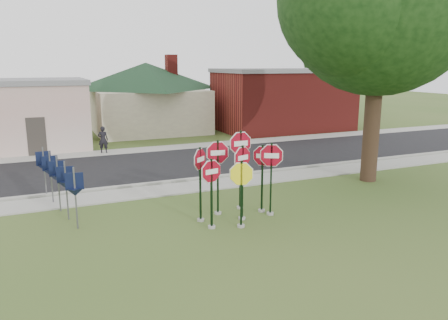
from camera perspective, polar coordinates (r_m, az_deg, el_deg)
name	(u,v)px	position (r m, az deg, el deg)	size (l,w,h in m)	color
ground	(254,232)	(13.73, 4.00, -9.39)	(120.00, 120.00, 0.00)	#39551F
sidewalk_near	(195,187)	(18.51, -3.82, -3.48)	(60.00, 1.60, 0.06)	gray
road	(166,165)	(22.68, -7.63, -0.61)	(60.00, 7.00, 0.04)	black
sidewalk_far	(146,150)	(26.76, -10.15, 1.33)	(60.00, 1.60, 0.06)	gray
curb	(187,180)	(19.42, -4.81, -2.61)	(60.00, 0.20, 0.14)	gray
stop_sign_center	(242,173)	(14.31, 2.41, -1.68)	(0.94, 0.36, 2.62)	gray
stop_sign_yellow	(241,186)	(13.69, 2.28, -3.40)	(0.99, 0.35, 2.27)	gray
stop_sign_left	(211,185)	(13.58, -1.65, -3.27)	(0.97, 0.24, 2.35)	gray
stop_sign_right	(271,169)	(14.83, 6.19, -1.12)	(0.95, 0.53, 2.63)	gray
stop_sign_back_right	(240,157)	(15.34, 2.17, 0.36)	(1.13, 0.24, 2.96)	gray
stop_sign_back_left	(218,166)	(14.79, -0.82, -0.85)	(1.06, 0.24, 2.71)	gray
stop_sign_far_right	(262,170)	(15.14, 5.03, -1.31)	(0.65, 0.73, 2.49)	gray
stop_sign_far_left	(200,175)	(14.17, -3.13, -1.95)	(0.75, 0.64, 2.59)	gray
route_sign_row	(58,178)	(16.28, -20.87, -2.17)	(1.43, 4.63, 2.00)	#59595E
building_house	(146,83)	(34.26, -10.09, 9.83)	(11.60, 11.60, 6.20)	beige
building_brick	(283,99)	(34.87, 7.74, 7.90)	(10.20, 6.20, 4.75)	maroon
bg_tree_right	(331,59)	(46.58, 13.83, 12.69)	(5.60, 5.60, 8.40)	black
pedestrian	(103,140)	(26.10, -15.51, 2.59)	(0.57, 0.37, 1.55)	black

